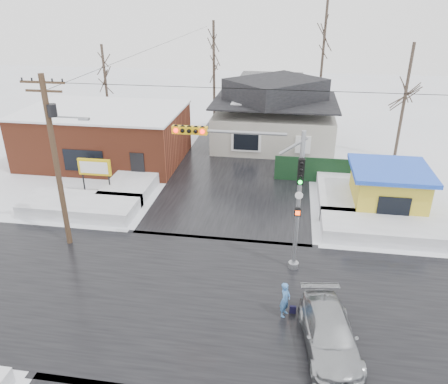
# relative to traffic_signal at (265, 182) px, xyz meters

# --- Properties ---
(ground) EXTENTS (120.00, 120.00, 0.00)m
(ground) POSITION_rel_traffic_signal_xyz_m (-2.43, -2.97, -4.54)
(ground) COLOR white
(ground) RESTS_ON ground
(road_ns) EXTENTS (10.00, 120.00, 0.02)m
(road_ns) POSITION_rel_traffic_signal_xyz_m (-2.43, -2.97, -4.53)
(road_ns) COLOR black
(road_ns) RESTS_ON ground
(road_ew) EXTENTS (120.00, 10.00, 0.02)m
(road_ew) POSITION_rel_traffic_signal_xyz_m (-2.43, -2.97, -4.53)
(road_ew) COLOR black
(road_ew) RESTS_ON ground
(snowbank_nw) EXTENTS (7.00, 3.00, 0.80)m
(snowbank_nw) POSITION_rel_traffic_signal_xyz_m (-11.43, 4.03, -4.14)
(snowbank_nw) COLOR white
(snowbank_nw) RESTS_ON ground
(snowbank_ne) EXTENTS (7.00, 3.00, 0.80)m
(snowbank_ne) POSITION_rel_traffic_signal_xyz_m (6.57, 4.03, -4.14)
(snowbank_ne) COLOR white
(snowbank_ne) RESTS_ON ground
(snowbank_nside_w) EXTENTS (3.00, 8.00, 0.80)m
(snowbank_nside_w) POSITION_rel_traffic_signal_xyz_m (-9.43, 9.03, -4.14)
(snowbank_nside_w) COLOR white
(snowbank_nside_w) RESTS_ON ground
(snowbank_nside_e) EXTENTS (3.00, 8.00, 0.80)m
(snowbank_nside_e) POSITION_rel_traffic_signal_xyz_m (4.57, 9.03, -4.14)
(snowbank_nside_e) COLOR white
(snowbank_nside_e) RESTS_ON ground
(traffic_signal) EXTENTS (6.05, 0.68, 7.00)m
(traffic_signal) POSITION_rel_traffic_signal_xyz_m (0.00, 0.00, 0.00)
(traffic_signal) COLOR gray
(traffic_signal) RESTS_ON ground
(utility_pole) EXTENTS (3.15, 0.44, 9.00)m
(utility_pole) POSITION_rel_traffic_signal_xyz_m (-10.36, 0.53, 0.57)
(utility_pole) COLOR #382619
(utility_pole) RESTS_ON ground
(brick_building) EXTENTS (12.20, 8.20, 4.12)m
(brick_building) POSITION_rel_traffic_signal_xyz_m (-13.43, 13.03, -2.46)
(brick_building) COLOR brown
(brick_building) RESTS_ON ground
(marquee_sign) EXTENTS (2.20, 0.21, 2.55)m
(marquee_sign) POSITION_rel_traffic_signal_xyz_m (-11.43, 6.53, -2.62)
(marquee_sign) COLOR black
(marquee_sign) RESTS_ON ground
(house) EXTENTS (10.40, 8.40, 5.76)m
(house) POSITION_rel_traffic_signal_xyz_m (-0.43, 19.03, -1.92)
(house) COLOR #ABA79B
(house) RESTS_ON ground
(kiosk) EXTENTS (4.60, 4.60, 2.88)m
(kiosk) POSITION_rel_traffic_signal_xyz_m (7.07, 7.03, -3.08)
(kiosk) COLOR gold
(kiosk) RESTS_ON ground
(fence) EXTENTS (8.00, 0.12, 1.80)m
(fence) POSITION_rel_traffic_signal_xyz_m (4.07, 11.03, -3.64)
(fence) COLOR black
(fence) RESTS_ON ground
(tree_far_left) EXTENTS (3.00, 3.00, 10.00)m
(tree_far_left) POSITION_rel_traffic_signal_xyz_m (-6.43, 23.03, 3.41)
(tree_far_left) COLOR #332821
(tree_far_left) RESTS_ON ground
(tree_far_mid) EXTENTS (3.00, 3.00, 12.00)m
(tree_far_mid) POSITION_rel_traffic_signal_xyz_m (3.57, 25.03, 5.00)
(tree_far_mid) COLOR #332821
(tree_far_mid) RESTS_ON ground
(tree_far_right) EXTENTS (3.00, 3.00, 9.00)m
(tree_far_right) POSITION_rel_traffic_signal_xyz_m (9.57, 17.03, 2.62)
(tree_far_right) COLOR #332821
(tree_far_right) RESTS_ON ground
(tree_far_west) EXTENTS (3.00, 3.00, 8.00)m
(tree_far_west) POSITION_rel_traffic_signal_xyz_m (-16.43, 21.03, 1.82)
(tree_far_west) COLOR #332821
(tree_far_west) RESTS_ON ground
(pedestrian) EXTENTS (0.56, 0.68, 1.59)m
(pedestrian) POSITION_rel_traffic_signal_xyz_m (1.23, -3.53, -3.74)
(pedestrian) COLOR #3F71B0
(pedestrian) RESTS_ON ground
(car) EXTENTS (2.53, 4.89, 1.36)m
(car) POSITION_rel_traffic_signal_xyz_m (2.94, -5.13, -3.86)
(car) COLOR #9FA3A6
(car) RESTS_ON ground
(shopping_bag) EXTENTS (0.28, 0.13, 0.35)m
(shopping_bag) POSITION_rel_traffic_signal_xyz_m (1.58, -3.36, -4.36)
(shopping_bag) COLOR black
(shopping_bag) RESTS_ON ground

